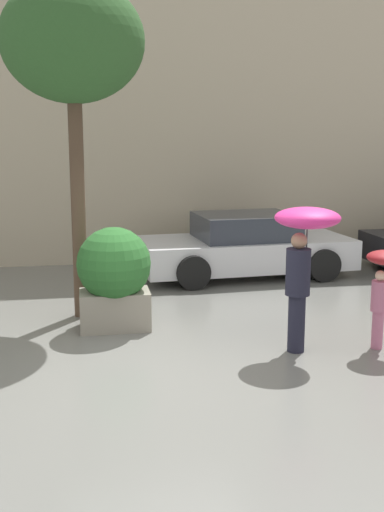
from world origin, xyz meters
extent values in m
plane|color=slate|center=(0.00, 0.00, 0.00)|extent=(40.00, 40.00, 0.00)
cube|color=#B7A88E|center=(0.00, 6.50, 3.00)|extent=(18.00, 0.30, 6.00)
cube|color=gray|center=(-0.43, 1.58, 0.28)|extent=(1.02, 0.62, 0.57)
sphere|color=#286028|center=(-0.43, 1.58, 0.97)|extent=(1.08, 1.08, 1.08)
cylinder|color=#1E1E2D|center=(1.88, 0.18, 0.39)|extent=(0.22, 0.22, 0.77)
cylinder|color=#1E1E2D|center=(1.88, 0.18, 1.08)|extent=(0.32, 0.32, 0.61)
sphere|color=#997056|center=(1.88, 0.18, 1.48)|extent=(0.21, 0.21, 0.21)
cylinder|color=#4C4C51|center=(2.00, 0.25, 1.44)|extent=(0.02, 0.02, 0.66)
ellipsoid|color=#E02D84|center=(2.00, 0.25, 1.77)|extent=(0.85, 0.85, 0.27)
cylinder|color=#B76684|center=(2.99, 0.11, 0.26)|extent=(0.15, 0.15, 0.52)
cylinder|color=#B76684|center=(2.99, 0.11, 0.72)|extent=(0.22, 0.22, 0.41)
sphere|color=beige|center=(2.99, 0.11, 1.00)|extent=(0.14, 0.14, 0.14)
cube|color=silver|center=(2.33, 4.75, 0.47)|extent=(4.35, 2.16, 0.58)
cube|color=#2D333D|center=(2.33, 4.75, 1.00)|extent=(2.02, 1.70, 0.49)
cylinder|color=black|center=(1.11, 3.74, 0.32)|extent=(0.65, 0.27, 0.64)
cylinder|color=black|center=(0.96, 5.55, 0.32)|extent=(0.65, 0.27, 0.64)
cylinder|color=black|center=(3.71, 3.95, 0.32)|extent=(0.65, 0.27, 0.64)
cylinder|color=black|center=(3.56, 5.76, 0.32)|extent=(0.65, 0.27, 0.64)
cylinder|color=brown|center=(-0.92, 2.35, 1.79)|extent=(0.22, 0.22, 3.58)
ellipsoid|color=#2D5628|center=(-0.92, 2.35, 4.16)|extent=(2.12, 2.12, 1.80)
camera|label=1|loc=(-0.83, -7.57, 2.87)|focal=45.00mm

